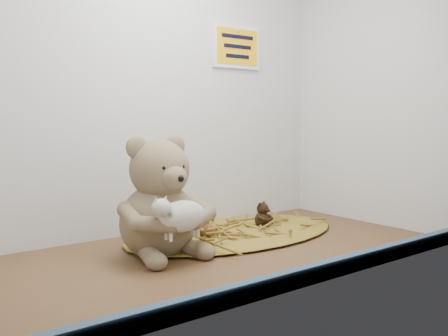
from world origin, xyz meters
TOP-DOWN VIEW (x-y plane):
  - alcove_shell at (0.00, 9.00)cm, footprint 120.40×60.20cm
  - front_rail at (0.00, -28.80)cm, footprint 119.28×2.20cm
  - straw_bed at (16.00, 12.72)cm, footprint 66.59×38.66cm
  - main_teddy at (-11.46, 7.24)cm, footprint 23.44×24.72cm
  - toy_lamb at (-11.46, -3.06)cm, footprint 15.28×9.33cm
  - mini_teddy_tan at (5.38, 12.52)cm, footprint 8.14×8.28cm
  - mini_teddy_brown at (26.62, 12.91)cm, footprint 7.80×7.97cm
  - wall_sign at (30.00, 29.40)cm, footprint 16.00×1.20cm

SIDE VIEW (x-z plane):
  - straw_bed at x=16.00cm, z-range 0.00..1.29cm
  - front_rail at x=0.00cm, z-range 0.00..3.60cm
  - mini_teddy_brown at x=26.62cm, z-range 1.29..8.52cm
  - mini_teddy_tan at x=5.38cm, z-range 1.29..8.65cm
  - toy_lamb at x=-11.46cm, z-range 6.13..16.01cm
  - main_teddy at x=-11.46cm, z-range 0.00..28.74cm
  - alcove_shell at x=0.00cm, z-range -0.20..90.20cm
  - wall_sign at x=30.00cm, z-range 49.50..60.50cm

